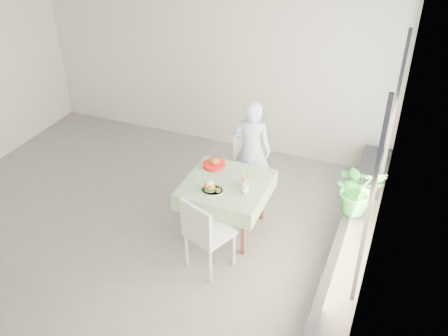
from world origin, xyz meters
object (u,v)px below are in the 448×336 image
at_px(chair_near, 209,246).
at_px(potted_plant, 358,189).
at_px(cafe_table, 226,200).
at_px(main_dish, 211,188).
at_px(diner, 252,151).
at_px(chair_far, 245,182).
at_px(juice_cup_orange, 244,181).

height_order(chair_near, potted_plant, potted_plant).
relative_size(cafe_table, main_dish, 3.72).
bearing_deg(potted_plant, diner, 161.60).
bearing_deg(chair_far, main_dish, -96.66).
xyz_separation_m(chair_near, main_dish, (-0.18, 0.50, 0.48)).
bearing_deg(chair_near, chair_far, 92.75).
height_order(cafe_table, main_dish, main_dish).
distance_m(main_dish, juice_cup_orange, 0.42).
distance_m(chair_near, diner, 1.67).
bearing_deg(potted_plant, cafe_table, -167.58).
distance_m(chair_far, main_dish, 1.09).
bearing_deg(chair_far, chair_near, -87.25).
xyz_separation_m(diner, juice_cup_orange, (0.19, -0.85, 0.05)).
bearing_deg(cafe_table, chair_near, -83.95).
relative_size(chair_far, juice_cup_orange, 3.49).
bearing_deg(chair_near, diner, 91.45).
relative_size(diner, main_dish, 5.39).
xyz_separation_m(main_dish, juice_cup_orange, (0.34, 0.26, 0.02)).
xyz_separation_m(diner, potted_plant, (1.54, -0.51, 0.08)).
height_order(diner, potted_plant, diner).
relative_size(chair_near, diner, 0.66).
bearing_deg(cafe_table, potted_plant, 12.42).
height_order(chair_far, main_dish, chair_far).
bearing_deg(chair_near, juice_cup_orange, 78.68).
bearing_deg(juice_cup_orange, cafe_table, -176.20).
bearing_deg(main_dish, chair_near, -70.03).
bearing_deg(main_dish, juice_cup_orange, 37.40).
distance_m(cafe_table, juice_cup_orange, 0.42).
bearing_deg(cafe_table, diner, 87.44).
distance_m(chair_near, main_dish, 0.72).
distance_m(diner, juice_cup_orange, 0.87).
height_order(chair_far, potted_plant, potted_plant).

